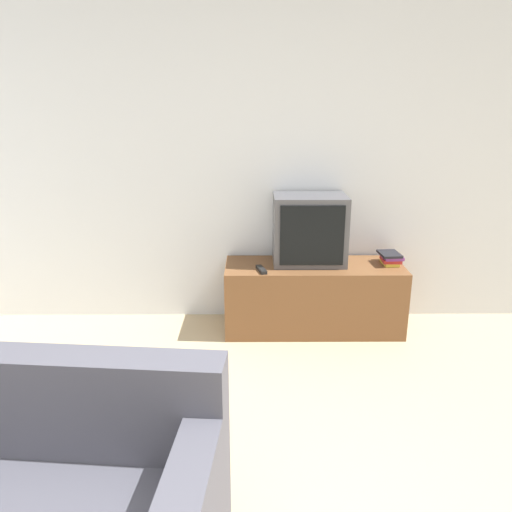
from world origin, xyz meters
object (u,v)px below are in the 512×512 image
tv_stand (313,297)px  remote_on_stand (261,270)px  book_stack (390,258)px  television (309,230)px

tv_stand → remote_on_stand: bearing=-160.9°
tv_stand → book_stack: size_ratio=5.89×
television → remote_on_stand: 0.49m
remote_on_stand → tv_stand: bearing=19.1°
television → remote_on_stand: size_ratio=3.17×
remote_on_stand → television: bearing=28.7°
book_stack → remote_on_stand: book_stack is taller
book_stack → television: bearing=176.2°
tv_stand → remote_on_stand: remote_on_stand is taller
remote_on_stand → book_stack: bearing=9.2°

